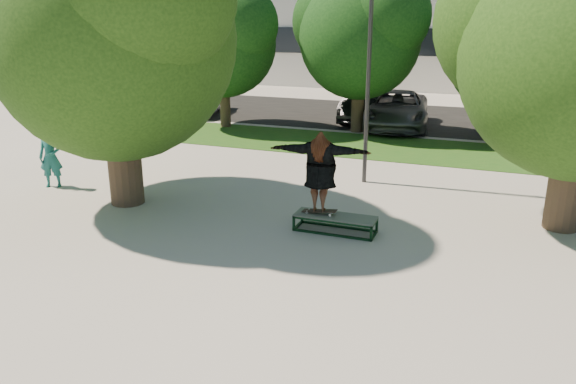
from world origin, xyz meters
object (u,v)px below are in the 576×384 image
at_px(car_dark, 363,103).
at_px(car_grey, 397,109).
at_px(car_silver_b, 542,115).
at_px(tree_left, 111,23).
at_px(lamppost, 369,70).
at_px(bystander, 51,157).
at_px(grind_box, 335,224).
at_px(car_silver_a, 203,99).

xyz_separation_m(car_dark, car_grey, (1.72, -1.08, -0.01)).
bearing_deg(car_dark, car_silver_b, -10.25).
relative_size(car_grey, car_silver_b, 0.99).
xyz_separation_m(tree_left, lamppost, (5.29, 3.91, -1.27)).
bearing_deg(tree_left, car_grey, 69.49).
relative_size(tree_left, lamppost, 1.16).
height_order(bystander, car_dark, bystander).
relative_size(tree_left, car_silver_b, 1.29).
distance_m(tree_left, grind_box, 7.03).
distance_m(tree_left, lamppost, 6.70).
xyz_separation_m(car_grey, car_silver_b, (5.65, 0.50, 0.04)).
xyz_separation_m(grind_box, bystander, (-8.32, 0.47, 0.66)).
bearing_deg(car_silver_a, bystander, -91.11).
height_order(lamppost, bystander, lamppost).
bearing_deg(bystander, tree_left, -33.58).
xyz_separation_m(bystander, car_dark, (5.63, 13.14, -0.07)).
height_order(bystander, car_grey, bystander).
height_order(grind_box, car_dark, car_dark).
relative_size(tree_left, car_grey, 1.31).
relative_size(car_dark, car_silver_b, 0.85).
distance_m(car_silver_a, car_grey, 9.35).
relative_size(car_dark, car_grey, 0.86).
xyz_separation_m(car_dark, car_silver_b, (7.37, -0.58, 0.03)).
relative_size(bystander, car_grey, 0.31).
xyz_separation_m(car_silver_a, car_silver_b, (15.00, 0.50, 0.10)).
bearing_deg(car_silver_b, lamppost, -114.83).
bearing_deg(grind_box, tree_left, 178.71).
bearing_deg(tree_left, car_silver_a, 110.78).
xyz_separation_m(car_silver_a, car_grey, (9.35, 0.00, 0.05)).
bearing_deg(grind_box, lamppost, 94.49).
relative_size(lamppost, grind_box, 3.39).
bearing_deg(bystander, lamppost, -2.31).
xyz_separation_m(car_silver_a, car_dark, (7.63, 1.08, 0.07)).
xyz_separation_m(lamppost, grind_box, (0.32, -4.03, -2.96)).
bearing_deg(car_silver_b, car_grey, -170.75).
distance_m(car_silver_a, car_silver_b, 15.01).
height_order(tree_left, car_dark, tree_left).
xyz_separation_m(lamppost, car_dark, (-2.37, 9.58, -2.38)).
distance_m(grind_box, car_silver_b, 13.86).
xyz_separation_m(grind_box, car_grey, (-0.97, 12.53, 0.57)).
bearing_deg(car_silver_b, tree_left, -124.35).
height_order(tree_left, car_grey, tree_left).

